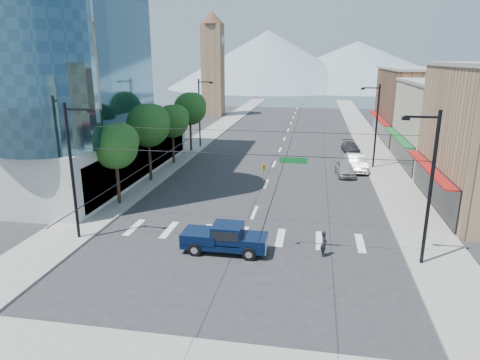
{
  "coord_description": "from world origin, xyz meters",
  "views": [
    {
      "loc": [
        4.29,
        -25.06,
        11.63
      ],
      "look_at": [
        -0.89,
        4.58,
        3.0
      ],
      "focal_mm": 32.0,
      "sensor_mm": 36.0,
      "label": 1
    }
  ],
  "objects_px": {
    "parked_car_near": "(345,169)",
    "parked_car_far": "(351,147)",
    "pickup_truck": "(224,237)",
    "pedestrian": "(324,244)",
    "parked_car_mid": "(356,163)"
  },
  "relations": [
    {
      "from": "pedestrian",
      "to": "parked_car_mid",
      "type": "height_order",
      "value": "parked_car_mid"
    },
    {
      "from": "pedestrian",
      "to": "parked_car_far",
      "type": "distance_m",
      "value": 30.91
    },
    {
      "from": "pedestrian",
      "to": "parked_car_mid",
      "type": "bearing_deg",
      "value": -16.84
    },
    {
      "from": "parked_car_far",
      "to": "pedestrian",
      "type": "bearing_deg",
      "value": -102.57
    },
    {
      "from": "pickup_truck",
      "to": "pedestrian",
      "type": "distance_m",
      "value": 6.07
    },
    {
      "from": "pickup_truck",
      "to": "pedestrian",
      "type": "height_order",
      "value": "pickup_truck"
    },
    {
      "from": "pedestrian",
      "to": "parked_car_mid",
      "type": "distance_m",
      "value": 21.82
    },
    {
      "from": "parked_car_far",
      "to": "parked_car_mid",
      "type": "bearing_deg",
      "value": -96.18
    },
    {
      "from": "pedestrian",
      "to": "parked_car_near",
      "type": "xyz_separation_m",
      "value": [
        2.41,
        19.2,
        -0.08
      ]
    },
    {
      "from": "parked_car_near",
      "to": "parked_car_far",
      "type": "relative_size",
      "value": 0.94
    },
    {
      "from": "pedestrian",
      "to": "parked_car_far",
      "type": "height_order",
      "value": "pedestrian"
    },
    {
      "from": "parked_car_near",
      "to": "parked_car_far",
      "type": "bearing_deg",
      "value": 78.19
    },
    {
      "from": "parked_car_far",
      "to": "pickup_truck",
      "type": "bearing_deg",
      "value": -113.09
    },
    {
      "from": "pedestrian",
      "to": "parked_car_near",
      "type": "bearing_deg",
      "value": -14.3
    },
    {
      "from": "pickup_truck",
      "to": "parked_car_mid",
      "type": "distance_m",
      "value": 24.0
    }
  ]
}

